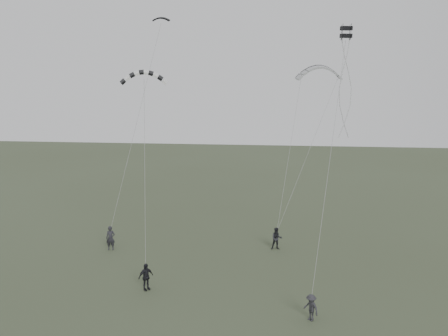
# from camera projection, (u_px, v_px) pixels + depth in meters

# --- Properties ---
(ground) EXTENTS (140.00, 140.00, 0.00)m
(ground) POSITION_uv_depth(u_px,v_px,m) (197.00, 292.00, 27.66)
(ground) COLOR #39422C
(ground) RESTS_ON ground
(flyer_left) EXTENTS (0.76, 0.55, 1.93)m
(flyer_left) POSITION_uv_depth(u_px,v_px,m) (111.00, 238.00, 34.64)
(flyer_left) COLOR black
(flyer_left) RESTS_ON ground
(flyer_right) EXTENTS (0.96, 0.80, 1.79)m
(flyer_right) POSITION_uv_depth(u_px,v_px,m) (277.00, 239.00, 34.75)
(flyer_right) COLOR black
(flyer_right) RESTS_ON ground
(flyer_center) EXTENTS (1.03, 1.05, 1.77)m
(flyer_center) POSITION_uv_depth(u_px,v_px,m) (146.00, 277.00, 27.83)
(flyer_center) COLOR black
(flyer_center) RESTS_ON ground
(flyer_far) EXTENTS (1.09, 1.11, 1.53)m
(flyer_far) POSITION_uv_depth(u_px,v_px,m) (311.00, 308.00, 24.22)
(flyer_far) COLOR #26262A
(flyer_far) RESTS_ON ground
(kite_dark_small) EXTENTS (1.47, 0.66, 0.58)m
(kite_dark_small) POSITION_uv_depth(u_px,v_px,m) (161.00, 18.00, 36.13)
(kite_dark_small) COLOR black
(kite_dark_small) RESTS_ON flyer_left
(kite_pale_large) EXTENTS (4.03, 1.73, 1.74)m
(kite_pale_large) POSITION_uv_depth(u_px,v_px,m) (320.00, 67.00, 36.69)
(kite_pale_large) COLOR #9D9FA2
(kite_pale_large) RESTS_ON flyer_right
(kite_striped) EXTENTS (3.22, 1.87, 1.35)m
(kite_striped) POSITION_uv_depth(u_px,v_px,m) (144.00, 72.00, 28.66)
(kite_striped) COLOR black
(kite_striped) RESTS_ON flyer_center
(kite_box) EXTENTS (0.73, 0.77, 0.73)m
(kite_box) POSITION_uv_depth(u_px,v_px,m) (346.00, 32.00, 26.46)
(kite_box) COLOR black
(kite_box) RESTS_ON flyer_far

